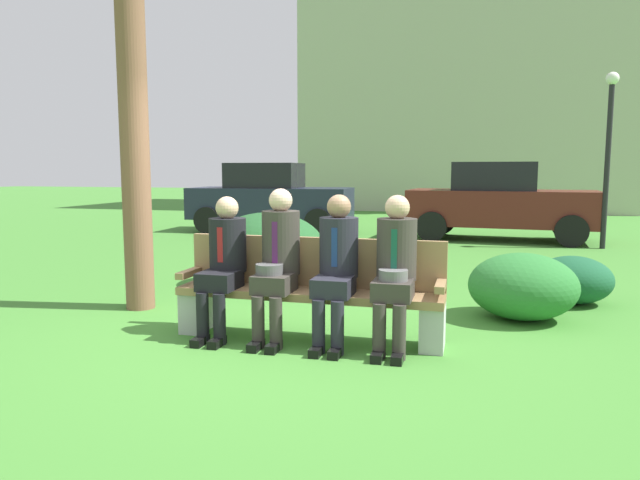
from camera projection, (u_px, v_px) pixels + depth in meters
name	position (u px, v px, depth m)	size (l,w,h in m)	color
ground_plane	(279.00, 336.00, 5.25)	(80.00, 80.00, 0.00)	#3F7F2F
park_bench	(310.00, 290.00, 5.17)	(2.39, 0.44, 0.90)	#99754C
seated_man_leftmost	(224.00, 258.00, 5.21)	(0.34, 0.72, 1.27)	black
seated_man_centerleft	(278.00, 257.00, 5.08)	(0.34, 0.72, 1.35)	#38332D
seated_man_centerright	(336.00, 262.00, 4.94)	(0.34, 0.72, 1.30)	#23232D
seated_man_rightmost	(395.00, 264.00, 4.80)	(0.34, 0.72, 1.30)	#38332D
shrub_near_bench	(268.00, 249.00, 7.57)	(1.53, 1.41, 0.96)	#215327
shrub_mid_lawn	(523.00, 286.00, 5.82)	(1.08, 0.99, 0.68)	#2A722F
shrub_far_lawn	(573.00, 280.00, 6.52)	(0.87, 0.79, 0.54)	#1A5331
parked_car_near	(270.00, 198.00, 14.11)	(3.97, 1.85, 1.68)	#1E2338
parked_car_far	(500.00, 201.00, 12.38)	(4.01, 1.95, 1.68)	#591E19
street_lamp	(609.00, 141.00, 10.85)	(0.24, 0.24, 3.33)	black
building_backdrop	(465.00, 56.00, 23.15)	(12.50, 7.61, 12.13)	#ACB294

